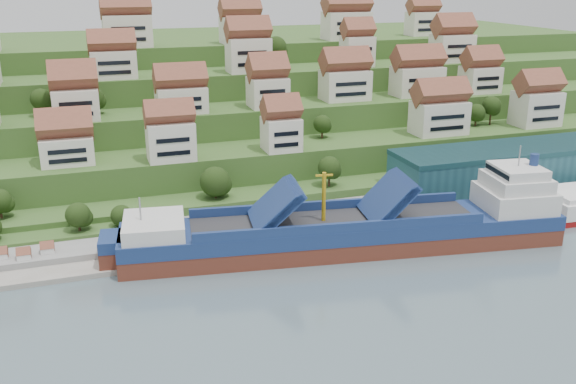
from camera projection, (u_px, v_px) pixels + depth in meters
name	position (u px, v px, depth m)	size (l,w,h in m)	color
ground	(340.00, 249.00, 125.48)	(300.00, 300.00, 0.00)	slate
quay	(396.00, 208.00, 144.58)	(180.00, 14.00, 2.20)	gray
pebble_beach	(26.00, 262.00, 118.68)	(45.00, 20.00, 1.00)	gray
hillside	(221.00, 101.00, 214.94)	(260.00, 128.00, 31.00)	#2D4C1E
hillside_village	(268.00, 75.00, 174.13)	(157.50, 64.10, 28.98)	silver
hillside_trees	(208.00, 139.00, 150.87)	(137.90, 62.51, 31.28)	#243C14
warehouse	(513.00, 166.00, 154.00)	(60.00, 15.00, 10.00)	#214F59
flagpole	(401.00, 191.00, 137.65)	(1.28, 0.16, 8.00)	gray
beach_huts	(13.00, 259.00, 116.44)	(14.40, 3.70, 2.20)	white
cargo_ship	(357.00, 231.00, 124.98)	(86.72, 24.99, 19.11)	#5F2A1D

